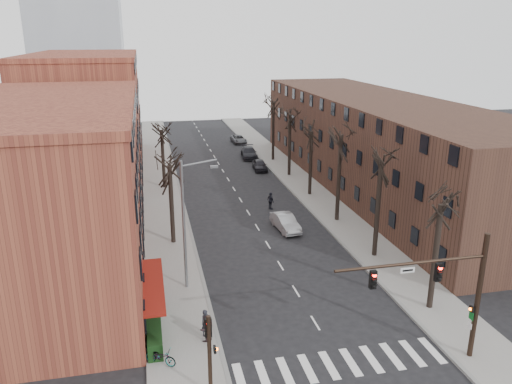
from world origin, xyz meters
TOP-DOWN VIEW (x-y plane):
  - ground at (0.00, 0.00)m, footprint 160.00×160.00m
  - sidewalk_left at (-8.00, 35.00)m, footprint 4.00×90.00m
  - sidewalk_right at (8.00, 35.00)m, footprint 4.00×90.00m
  - building_left_near at (-16.00, 15.00)m, footprint 12.00×26.00m
  - building_left_far at (-16.00, 44.00)m, footprint 12.00×28.00m
  - building_right at (16.00, 30.00)m, footprint 12.00×50.00m
  - awning_left at (-9.40, 6.00)m, footprint 1.20×7.00m
  - hedge at (-9.50, 5.00)m, footprint 0.80×6.00m
  - tree_right_a at (7.60, 4.00)m, footprint 5.20×5.20m
  - tree_right_b at (7.60, 12.00)m, footprint 5.20×5.20m
  - tree_right_c at (7.60, 20.00)m, footprint 5.20×5.20m
  - tree_right_d at (7.60, 28.00)m, footprint 5.20×5.20m
  - tree_right_e at (7.60, 36.00)m, footprint 5.20×5.20m
  - tree_right_f at (7.60, 44.00)m, footprint 5.20×5.20m
  - tree_left_a at (-7.60, 18.00)m, footprint 5.20×5.20m
  - tree_left_b at (-7.60, 34.00)m, footprint 5.20×5.20m
  - signal_mast_arm at (5.45, -1.00)m, footprint 8.14×0.30m
  - signal_pole_left at (-6.99, -0.95)m, footprint 0.47×0.44m
  - streetlight at (-7.03, 10.00)m, footprint 2.45×0.22m
  - silver_sedan at (2.31, 18.90)m, footprint 1.94×4.42m
  - parked_car_near at (4.67, 39.34)m, footprint 1.88×4.08m
  - parked_car_mid at (4.67, 46.19)m, footprint 2.57×5.26m
  - parked_car_far at (5.12, 56.46)m, footprint 2.20×4.45m
  - pedestrian_a at (-6.61, 3.95)m, footprint 0.69×0.61m
  - pedestrian_b at (-6.70, 3.42)m, footprint 0.95×0.90m
  - pedestrian_crossing at (2.36, 24.49)m, footprint 0.77×1.11m
  - bicycle at (-9.26, 1.82)m, footprint 1.84×1.45m

SIDE VIEW (x-z plane):
  - ground at x=0.00m, z-range 0.00..0.00m
  - awning_left at x=-9.40m, z-range -0.07..0.07m
  - tree_right_a at x=7.60m, z-range -5.00..5.00m
  - tree_right_b at x=7.60m, z-range -5.40..5.40m
  - tree_right_c at x=7.60m, z-range -5.80..5.80m
  - tree_right_d at x=7.60m, z-range -5.00..5.00m
  - tree_right_e at x=7.60m, z-range -5.40..5.40m
  - tree_right_f at x=7.60m, z-range -5.80..5.80m
  - tree_left_a at x=-7.60m, z-range -4.75..4.75m
  - tree_left_b at x=-7.60m, z-range -4.75..4.75m
  - sidewalk_left at x=-8.00m, z-range 0.00..0.15m
  - sidewalk_right at x=8.00m, z-range 0.00..0.15m
  - parked_car_far at x=5.12m, z-range 0.00..1.21m
  - bicycle at x=-9.26m, z-range 0.15..1.08m
  - hedge at x=-9.50m, z-range 0.15..1.15m
  - parked_car_near at x=4.67m, z-range 0.00..1.35m
  - silver_sedan at x=2.31m, z-range 0.00..1.41m
  - parked_car_mid at x=4.67m, z-range 0.00..1.47m
  - pedestrian_crossing at x=2.36m, z-range 0.00..1.75m
  - pedestrian_b at x=-6.70m, z-range 0.15..1.70m
  - pedestrian_a at x=-6.61m, z-range 0.15..1.75m
  - signal_pole_left at x=-6.99m, z-range 0.41..4.81m
  - signal_mast_arm at x=5.45m, z-range 0.80..8.00m
  - building_right at x=16.00m, z-range 0.00..10.00m
  - streetlight at x=-7.03m, z-range 0.50..9.53m
  - building_left_near at x=-16.00m, z-range 0.00..12.00m
  - building_left_far at x=-16.00m, z-range 0.00..14.00m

